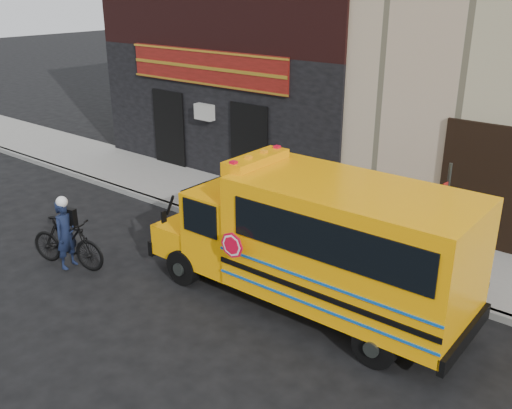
{
  "coord_description": "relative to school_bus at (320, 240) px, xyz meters",
  "views": [
    {
      "loc": [
        7.74,
        -7.83,
        6.16
      ],
      "look_at": [
        -0.09,
        1.85,
        1.29
      ],
      "focal_mm": 40.0,
      "sensor_mm": 36.0,
      "label": 1
    }
  ],
  "objects": [
    {
      "name": "sidewalk",
      "position": [
        -2.42,
        3.38,
        -1.43
      ],
      "size": [
        40.0,
        3.0,
        0.15
      ],
      "primitive_type": "cube",
      "color": "gray",
      "rests_on": "ground"
    },
    {
      "name": "ground",
      "position": [
        -2.42,
        -0.72,
        -1.51
      ],
      "size": [
        120.0,
        120.0,
        0.0
      ],
      "primitive_type": "plane",
      "color": "black",
      "rests_on": "ground"
    },
    {
      "name": "sign_pole",
      "position": [
        1.66,
        1.89,
        0.11
      ],
      "size": [
        0.06,
        0.26,
        2.93
      ],
      "color": "#383F3B",
      "rests_on": "ground"
    },
    {
      "name": "curb",
      "position": [
        -2.42,
        1.88,
        -1.43
      ],
      "size": [
        40.0,
        0.2,
        0.15
      ],
      "primitive_type": "cube",
      "color": "gray",
      "rests_on": "ground"
    },
    {
      "name": "cyclist",
      "position": [
        -5.38,
        -2.13,
        -0.71
      ],
      "size": [
        0.5,
        0.65,
        1.61
      ],
      "primitive_type": "imported",
      "rotation": [
        0.0,
        0.0,
        1.78
      ],
      "color": "black",
      "rests_on": "ground"
    },
    {
      "name": "school_bus",
      "position": [
        0.0,
        0.0,
        0.0
      ],
      "size": [
        6.92,
        2.46,
        2.92
      ],
      "color": "black",
      "rests_on": "ground"
    },
    {
      "name": "bicycle",
      "position": [
        -5.48,
        -2.07,
        -0.91
      ],
      "size": [
        2.07,
        1.07,
        1.2
      ],
      "primitive_type": "imported",
      "rotation": [
        0.0,
        0.0,
        1.83
      ],
      "color": "black",
      "rests_on": "ground"
    }
  ]
}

